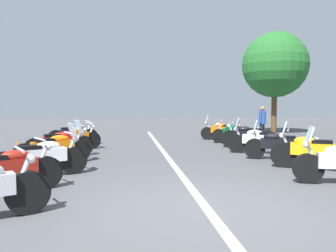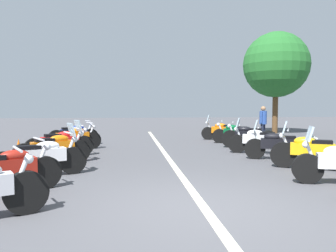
# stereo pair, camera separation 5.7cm
# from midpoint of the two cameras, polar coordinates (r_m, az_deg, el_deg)

# --- Properties ---
(ground_plane) EXTENTS (80.00, 80.00, 0.00)m
(ground_plane) POSITION_cam_midpoint_polar(r_m,az_deg,el_deg) (5.36, 6.34, -14.01)
(ground_plane) COLOR #4C4C51
(lane_centre_stripe) EXTENTS (20.80, 0.16, 0.01)m
(lane_centre_stripe) POSITION_cam_midpoint_polar(r_m,az_deg,el_deg) (10.04, -0.06, -5.70)
(lane_centre_stripe) COLOR beige
(lane_centre_stripe) RESTS_ON ground_plane
(motorcycle_left_row_1) EXTENTS (1.19, 1.85, 1.00)m
(motorcycle_left_row_1) POSITION_cam_midpoint_polar(r_m,az_deg,el_deg) (6.64, -26.69, -6.88)
(motorcycle_left_row_1) COLOR black
(motorcycle_left_row_1) RESTS_ON ground_plane
(motorcycle_left_row_2) EXTENTS (1.11, 1.97, 1.21)m
(motorcycle_left_row_2) POSITION_cam_midpoint_polar(r_m,az_deg,el_deg) (7.89, -21.47, -5.05)
(motorcycle_left_row_2) COLOR black
(motorcycle_left_row_2) RESTS_ON ground_plane
(motorcycle_left_row_3) EXTENTS (1.20, 1.91, 1.21)m
(motorcycle_left_row_3) POSITION_cam_midpoint_polar(r_m,az_deg,el_deg) (9.49, -19.48, -3.61)
(motorcycle_left_row_3) COLOR black
(motorcycle_left_row_3) RESTS_ON ground_plane
(motorcycle_left_row_4) EXTENTS (1.10, 2.00, 1.00)m
(motorcycle_left_row_4) POSITION_cam_midpoint_polar(r_m,az_deg,el_deg) (10.77, -18.44, -2.80)
(motorcycle_left_row_4) COLOR black
(motorcycle_left_row_4) RESTS_ON ground_plane
(motorcycle_left_row_5) EXTENTS (1.18, 1.95, 1.00)m
(motorcycle_left_row_5) POSITION_cam_midpoint_polar(r_m,az_deg,el_deg) (12.34, -16.43, -1.99)
(motorcycle_left_row_5) COLOR black
(motorcycle_left_row_5) RESTS_ON ground_plane
(motorcycle_left_row_6) EXTENTS (1.04, 1.90, 1.01)m
(motorcycle_left_row_6) POSITION_cam_midpoint_polar(r_m,az_deg,el_deg) (13.75, -16.30, -1.41)
(motorcycle_left_row_6) COLOR black
(motorcycle_left_row_6) RESTS_ON ground_plane
(motorcycle_right_row_2) EXTENTS (1.10, 1.86, 1.22)m
(motorcycle_right_row_2) POSITION_cam_midpoint_polar(r_m,az_deg,el_deg) (9.07, 23.58, -3.97)
(motorcycle_right_row_2) COLOR black
(motorcycle_right_row_2) RESTS_ON ground_plane
(motorcycle_right_row_3) EXTENTS (1.03, 1.88, 1.20)m
(motorcycle_right_row_3) POSITION_cam_midpoint_polar(r_m,az_deg,el_deg) (10.25, 18.52, -3.11)
(motorcycle_right_row_3) COLOR black
(motorcycle_right_row_3) RESTS_ON ground_plane
(motorcycle_right_row_4) EXTENTS (1.08, 2.03, 1.21)m
(motorcycle_right_row_4) POSITION_cam_midpoint_polar(r_m,az_deg,el_deg) (11.42, 15.53, -2.37)
(motorcycle_right_row_4) COLOR black
(motorcycle_right_row_4) RESTS_ON ground_plane
(motorcycle_right_row_5) EXTENTS (0.95, 2.03, 1.02)m
(motorcycle_right_row_5) POSITION_cam_midpoint_polar(r_m,az_deg,el_deg) (12.88, 13.78, -1.67)
(motorcycle_right_row_5) COLOR black
(motorcycle_right_row_5) RESTS_ON ground_plane
(motorcycle_right_row_6) EXTENTS (0.89, 1.98, 0.99)m
(motorcycle_right_row_6) POSITION_cam_midpoint_polar(r_m,az_deg,el_deg) (14.35, 11.52, -1.19)
(motorcycle_right_row_6) COLOR black
(motorcycle_right_row_6) RESTS_ON ground_plane
(motorcycle_right_row_7) EXTENTS (1.01, 2.05, 1.20)m
(motorcycle_right_row_7) POSITION_cam_midpoint_polar(r_m,az_deg,el_deg) (15.62, 9.45, -0.76)
(motorcycle_right_row_7) COLOR black
(motorcycle_right_row_7) RESTS_ON ground_plane
(traffic_cone_2) EXTENTS (0.36, 0.36, 0.61)m
(traffic_cone_2) POSITION_cam_midpoint_polar(r_m,az_deg,el_deg) (10.97, -24.86, -3.72)
(traffic_cone_2) COLOR orange
(traffic_cone_2) RESTS_ON ground_plane
(bystander_0) EXTENTS (0.40, 0.40, 1.60)m
(bystander_0) POSITION_cam_midpoint_polar(r_m,az_deg,el_deg) (15.29, 16.09, 0.84)
(bystander_0) COLOR #1E2338
(bystander_0) RESTS_ON ground_plane
(roadside_tree_0) EXTENTS (3.82, 3.82, 5.93)m
(roadside_tree_0) POSITION_cam_midpoint_polar(r_m,az_deg,el_deg) (20.42, 18.15, 10.10)
(roadside_tree_0) COLOR brown
(roadside_tree_0) RESTS_ON ground_plane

